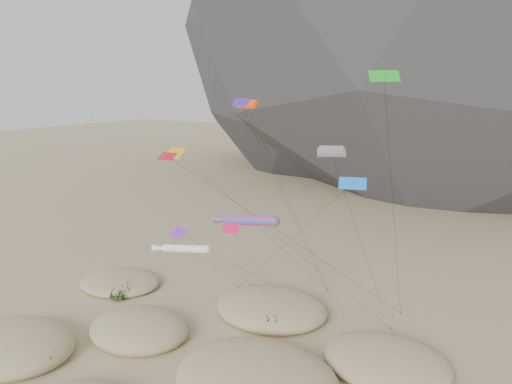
% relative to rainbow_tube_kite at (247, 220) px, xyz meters
% --- Properties ---
extents(dunes, '(52.47, 35.50, 3.77)m').
position_rel_rainbow_tube_kite_xyz_m(dunes, '(0.83, -7.93, -11.67)').
color(dunes, '#CCB789').
rests_on(dunes, ground).
extents(dune_grass, '(41.00, 26.85, 1.50)m').
position_rel_rainbow_tube_kite_xyz_m(dune_grass, '(1.07, -9.45, -11.55)').
color(dune_grass, black).
rests_on(dune_grass, ground).
extents(kite_stakes, '(20.63, 5.75, 0.30)m').
position_rel_rainbow_tube_kite_xyz_m(kite_stakes, '(4.30, 11.04, -12.24)').
color(kite_stakes, '#3F2D1E').
rests_on(kite_stakes, ground).
extents(rainbow_tube_kite, '(8.29, 14.67, 13.25)m').
position_rel_rainbow_tube_kite_xyz_m(rainbow_tube_kite, '(0.00, 0.00, 0.00)').
color(rainbow_tube_kite, '#FF1A2E').
rests_on(rainbow_tube_kite, ground).
extents(white_tube_kite, '(6.83, 16.09, 11.29)m').
position_rel_rainbow_tube_kite_xyz_m(white_tube_kite, '(-3.15, -6.75, -1.72)').
color(white_tube_kite, white).
rests_on(white_tube_kite, ground).
extents(orange_parafoil, '(6.60, 11.54, 24.68)m').
position_rel_rainbow_tube_kite_xyz_m(orange_parafoil, '(-1.27, 2.30, 11.50)').
color(orange_parafoil, '#F0430C').
rests_on(orange_parafoil, ground).
extents(multi_parafoil, '(2.73, 16.42, 20.87)m').
position_rel_rainbow_tube_kite_xyz_m(multi_parafoil, '(9.57, -0.80, 7.77)').
color(multi_parafoil, '#FF1A27').
rests_on(multi_parafoil, ground).
extents(delta_kites, '(27.05, 21.67, 27.33)m').
position_rel_rainbow_tube_kite_xyz_m(delta_kites, '(0.91, -1.66, 5.64)').
color(delta_kites, gold).
rests_on(delta_kites, ground).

